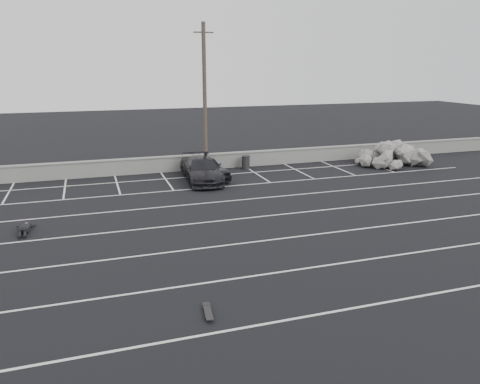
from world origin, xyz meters
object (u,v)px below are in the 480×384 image
object	(u,v)px
car_left	(205,167)
car_right	(202,170)
skateboard	(208,312)
trash_bin	(246,162)
riprap_pile	(394,157)
utility_pole	(205,99)
person	(25,226)

from	to	relation	value
car_left	car_right	world-z (taller)	car_left
car_left	skateboard	xyz separation A→B (m)	(-3.96, -16.23, -0.66)
trash_bin	riprap_pile	size ratio (longest dim) A/B	0.17
car_left	utility_pole	world-z (taller)	utility_pole
trash_bin	person	xyz separation A→B (m)	(-13.21, -8.79, -0.25)
car_left	trash_bin	distance (m)	3.96
riprap_pile	skateboard	distance (m)	24.11
car_right	car_left	bearing A→B (deg)	64.52
car_left	car_right	size ratio (longest dim) A/B	0.86
riprap_pile	person	distance (m)	24.71
riprap_pile	skateboard	xyz separation A→B (m)	(-17.95, -16.10, -0.47)
riprap_pile	skateboard	bearing A→B (deg)	-138.12
car_left	skateboard	world-z (taller)	car_left
person	skateboard	bearing A→B (deg)	-57.11
utility_pole	car_left	bearing A→B (deg)	-106.06
person	car_left	bearing A→B (deg)	35.82
utility_pole	person	xyz separation A→B (m)	(-10.38, -8.77, -4.65)
car_right	riprap_pile	world-z (taller)	riprap_pile
car_left	person	world-z (taller)	car_left
utility_pole	riprap_pile	world-z (taller)	utility_pole
car_right	person	xyz separation A→B (m)	(-9.48, -6.21, -0.52)
car_left	riprap_pile	bearing A→B (deg)	-14.50
car_left	utility_pole	distance (m)	4.61
person	riprap_pile	bearing A→B (deg)	16.73
utility_pole	skateboard	bearing A→B (deg)	-103.97
car_right	utility_pole	size ratio (longest dim) A/B	0.53
car_right	riprap_pile	distance (m)	14.32
car_right	trash_bin	xyz separation A→B (m)	(3.73, 2.58, -0.27)
car_right	person	distance (m)	11.35
car_left	riprap_pile	world-z (taller)	riprap_pile
car_left	riprap_pile	distance (m)	13.99
car_right	person	world-z (taller)	car_right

